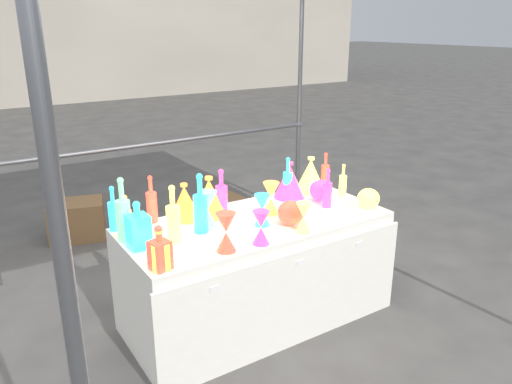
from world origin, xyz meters
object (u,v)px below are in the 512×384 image
decanter_0 (160,248)px  lampshade_0 (185,201)px  display_table (257,270)px  bottle_0 (126,216)px  hourglass_0 (226,232)px  cardboard_box_closed (77,220)px

decanter_0 → lampshade_0: lampshade_0 is taller
display_table → bottle_0: bearing=165.2°
decanter_0 → display_table: bearing=34.7°
display_table → hourglass_0: (-0.40, -0.30, 0.49)m
cardboard_box_closed → hourglass_0: 2.54m
decanter_0 → lampshade_0: 0.73m
lampshade_0 → cardboard_box_closed: bearing=124.2°
decanter_0 → lampshade_0: bearing=68.8°
display_table → cardboard_box_closed: 2.25m
decanter_0 → hourglass_0: 0.41m
cardboard_box_closed → hourglass_0: bearing=-65.6°
decanter_0 → hourglass_0: bearing=14.7°
display_table → hourglass_0: hourglass_0 is taller
cardboard_box_closed → lampshade_0: size_ratio=2.04×
bottle_0 → cardboard_box_closed: bearing=87.0°
bottle_0 → lampshade_0: (0.43, 0.07, -0.01)m
display_table → decanter_0: decanter_0 is taller
cardboard_box_closed → decanter_0: bearing=-75.2°
display_table → cardboard_box_closed: size_ratio=3.59×
bottle_0 → decanter_0: size_ratio=1.12×
hourglass_0 → lampshade_0: lampshade_0 is taller
display_table → bottle_0: bottle_0 is taller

